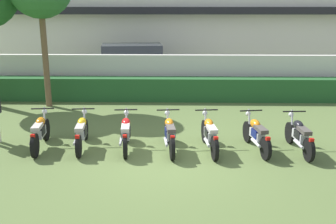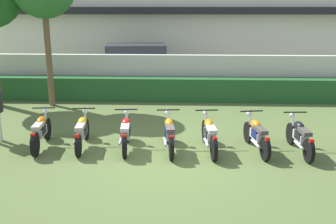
{
  "view_description": "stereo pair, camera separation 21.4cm",
  "coord_description": "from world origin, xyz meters",
  "views": [
    {
      "loc": [
        0.22,
        -8.83,
        3.58
      ],
      "look_at": [
        0.0,
        0.94,
        0.92
      ],
      "focal_mm": 41.78,
      "sensor_mm": 36.0,
      "label": 1
    },
    {
      "loc": [
        0.43,
        -8.82,
        3.58
      ],
      "look_at": [
        0.0,
        0.94,
        0.92
      ],
      "focal_mm": 41.78,
      "sensor_mm": 36.0,
      "label": 2
    }
  ],
  "objects": [
    {
      "name": "motorcycle_in_row_5",
      "position": [
        2.26,
        0.65,
        0.44
      ],
      "size": [
        0.6,
        1.86,
        0.94
      ],
      "rotation": [
        0.0,
        0.0,
        1.73
      ],
      "color": "black",
      "rests_on": "ground"
    },
    {
      "name": "motorcycle_in_row_6",
      "position": [
        3.32,
        0.57,
        0.44
      ],
      "size": [
        0.6,
        1.88,
        0.94
      ],
      "rotation": [
        0.0,
        0.0,
        1.64
      ],
      "color": "black",
      "rests_on": "ground"
    },
    {
      "name": "motorcycle_in_row_4",
      "position": [
        1.06,
        0.61,
        0.45
      ],
      "size": [
        0.6,
        1.93,
        0.96
      ],
      "rotation": [
        0.0,
        0.0,
        1.68
      ],
      "color": "black",
      "rests_on": "ground"
    },
    {
      "name": "building",
      "position": [
        0.0,
        14.6,
        3.2
      ],
      "size": [
        22.54,
        6.5,
        6.39
      ],
      "color": "silver",
      "rests_on": "ground"
    },
    {
      "name": "hedge_row",
      "position": [
        0.0,
        6.08,
        0.45
      ],
      "size": [
        17.13,
        0.7,
        0.9
      ],
      "primitive_type": "cube",
      "color": "#235628",
      "rests_on": "ground"
    },
    {
      "name": "motorcycle_in_row_1",
      "position": [
        -2.23,
        0.72,
        0.44
      ],
      "size": [
        0.6,
        1.9,
        0.94
      ],
      "rotation": [
        0.0,
        0.0,
        1.67
      ],
      "color": "black",
      "rests_on": "ground"
    },
    {
      "name": "motorcycle_in_row_3",
      "position": [
        0.05,
        0.59,
        0.45
      ],
      "size": [
        0.6,
        1.88,
        0.97
      ],
      "rotation": [
        0.0,
        0.0,
        1.69
      ],
      "color": "black",
      "rests_on": "ground"
    },
    {
      "name": "motorcycle_in_row_0",
      "position": [
        -3.29,
        0.67,
        0.45
      ],
      "size": [
        0.6,
        1.89,
        0.96
      ],
      "rotation": [
        0.0,
        0.0,
        1.68
      ],
      "color": "black",
      "rests_on": "ground"
    },
    {
      "name": "compound_wall",
      "position": [
        0.0,
        6.78,
        0.85
      ],
      "size": [
        21.41,
        0.3,
        1.7
      ],
      "primitive_type": "cube",
      "color": "silver",
      "rests_on": "ground"
    },
    {
      "name": "motorcycle_in_row_2",
      "position": [
        -1.07,
        0.64,
        0.45
      ],
      "size": [
        0.6,
        1.81,
        0.96
      ],
      "rotation": [
        0.0,
        0.0,
        1.66
      ],
      "color": "black",
      "rests_on": "ground"
    },
    {
      "name": "ground",
      "position": [
        0.0,
        0.0,
        0.0
      ],
      "size": [
        60.0,
        60.0,
        0.0
      ],
      "primitive_type": "plane",
      "color": "#566B38"
    },
    {
      "name": "parked_car",
      "position": [
        -1.7,
        9.19,
        0.94
      ],
      "size": [
        4.71,
        2.56,
        1.89
      ],
      "rotation": [
        0.0,
        0.0,
        0.13
      ],
      "color": "#9EA3A8",
      "rests_on": "ground"
    }
  ]
}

